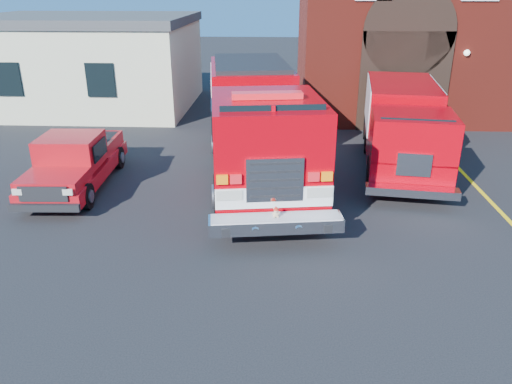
{
  "coord_description": "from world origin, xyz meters",
  "views": [
    {
      "loc": [
        0.52,
        -11.65,
        5.64
      ],
      "look_at": [
        0.0,
        -1.2,
        1.3
      ],
      "focal_mm": 35.0,
      "sensor_mm": 36.0,
      "label": 1
    }
  ],
  "objects_px": {
    "fire_engine": "(256,121)",
    "pickup_truck": "(76,162)",
    "fire_station": "(460,17)",
    "secondary_truck": "(403,123)",
    "side_building": "(88,61)"
  },
  "relations": [
    {
      "from": "fire_station",
      "to": "pickup_truck",
      "type": "distance_m",
      "value": 19.08
    },
    {
      "from": "fire_station",
      "to": "fire_engine",
      "type": "height_order",
      "value": "fire_station"
    },
    {
      "from": "pickup_truck",
      "to": "secondary_truck",
      "type": "xyz_separation_m",
      "value": [
        10.18,
        2.75,
        0.59
      ]
    },
    {
      "from": "side_building",
      "to": "secondary_truck",
      "type": "relative_size",
      "value": 1.28
    },
    {
      "from": "side_building",
      "to": "pickup_truck",
      "type": "bearing_deg",
      "value": -72.39
    },
    {
      "from": "fire_engine",
      "to": "secondary_truck",
      "type": "bearing_deg",
      "value": 13.13
    },
    {
      "from": "fire_station",
      "to": "side_building",
      "type": "bearing_deg",
      "value": -176.86
    },
    {
      "from": "fire_station",
      "to": "pickup_truck",
      "type": "xyz_separation_m",
      "value": [
        -14.54,
        -11.85,
        -3.47
      ]
    },
    {
      "from": "fire_station",
      "to": "fire_engine",
      "type": "bearing_deg",
      "value": -132.04
    },
    {
      "from": "pickup_truck",
      "to": "fire_engine",
      "type": "bearing_deg",
      "value": 16.88
    },
    {
      "from": "fire_engine",
      "to": "pickup_truck",
      "type": "relative_size",
      "value": 2.11
    },
    {
      "from": "side_building",
      "to": "secondary_truck",
      "type": "bearing_deg",
      "value": -30.77
    },
    {
      "from": "fire_engine",
      "to": "pickup_truck",
      "type": "xyz_separation_m",
      "value": [
        -5.31,
        -1.61,
        -0.89
      ]
    },
    {
      "from": "fire_station",
      "to": "secondary_truck",
      "type": "height_order",
      "value": "fire_station"
    },
    {
      "from": "fire_station",
      "to": "fire_engine",
      "type": "relative_size",
      "value": 1.42
    }
  ]
}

